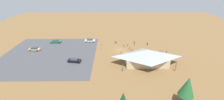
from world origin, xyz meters
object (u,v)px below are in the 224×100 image
bicycle_silver_near_sign (132,50)px  bicycle_purple_lone_east (147,51)px  trash_bin (116,42)px  car_green_end_stall (56,41)px  bike_pavilion (147,56)px  pine_midwest (188,87)px  bicycle_black_lone_west (129,48)px  bicycle_red_yard_center (164,54)px  bicycle_teal_near_porch (124,46)px  bicycle_yellow_back_row (162,51)px  visitor_at_bikes (148,43)px  bicycle_blue_edge_north (134,42)px  car_black_back_corner (74,60)px  bicycle_green_yard_right (134,44)px  bicycle_white_yard_front (127,45)px  car_silver_aisle_side (90,40)px  lot_sign (102,46)px

bicycle_silver_near_sign → bicycle_purple_lone_east: (-5.90, 0.77, -0.01)m
trash_bin → car_green_end_stall: 27.24m
bike_pavilion → bicycle_silver_near_sign: bike_pavilion is taller
pine_midwest → bicycle_black_lone_west: (8.85, -30.49, -4.57)m
bicycle_purple_lone_east → bicycle_red_yard_center: size_ratio=1.07×
bicycle_teal_near_porch → bicycle_yellow_back_row: 15.42m
bicycle_black_lone_west → bicycle_yellow_back_row: 12.71m
car_green_end_stall → visitor_at_bikes: size_ratio=2.67×
trash_bin → bicycle_blue_edge_north: 8.30m
trash_bin → bicycle_teal_near_porch: size_ratio=0.54×
bicycle_purple_lone_east → bicycle_yellow_back_row: size_ratio=0.96×
car_black_back_corner → visitor_at_bikes: bearing=-152.8°
pine_midwest → bicycle_silver_near_sign: (7.93, -28.53, -4.57)m
bicycle_black_lone_west → bike_pavilion: bearing=109.3°
bicycle_green_yard_right → bicycle_white_yard_front: size_ratio=1.07×
bicycle_teal_near_porch → bicycle_blue_edge_north: (-4.94, -4.04, 0.04)m
car_green_end_stall → car_silver_aisle_side: 15.45m
bicycle_black_lone_west → car_black_back_corner: bearing=27.2°
trash_bin → bicycle_yellow_back_row: bearing=151.9°
bike_pavilion → car_black_back_corner: (24.57, -1.65, -2.32)m
trash_bin → pine_midwest: bearing=110.9°
bicycle_black_lone_west → bicycle_white_yard_front: bearing=-83.4°
visitor_at_bikes → bicycle_yellow_back_row: bearing=119.4°
bicycle_yellow_back_row → car_black_back_corner: (32.74, 7.64, 0.31)m
trash_bin → lot_sign: bearing=45.7°
lot_sign → bicycle_black_lone_west: lot_sign is taller
trash_bin → bicycle_purple_lone_east: size_ratio=0.53×
car_silver_aisle_side → visitor_at_bikes: bearing=170.9°
bicycle_teal_near_porch → car_green_end_stall: size_ratio=0.36×
bicycle_green_yard_right → bicycle_silver_near_sign: (1.79, 6.24, 0.02)m
bicycle_blue_edge_north → bicycle_silver_near_sign: bearing=77.1°
lot_sign → trash_bin: bearing=-134.3°
bicycle_white_yard_front → bicycle_yellow_back_row: (-12.82, 6.51, 0.04)m
bicycle_blue_edge_north → bicycle_yellow_back_row: size_ratio=0.84×
trash_bin → car_silver_aisle_side: bearing=-8.4°
car_green_end_stall → visitor_at_bikes: bearing=175.6°
bicycle_red_yard_center → bicycle_white_yard_front: bearing=-34.5°
car_green_end_stall → bicycle_green_yard_right: bearing=174.9°
bicycle_blue_edge_north → bicycle_red_yard_center: bearing=128.8°
bicycle_teal_near_porch → bike_pavilion: bearing=112.9°
bicycle_blue_edge_north → visitor_at_bikes: (-5.47, 2.41, 0.52)m
pine_midwest → bike_pavilion: bearing=-75.9°
bicycle_silver_near_sign → car_black_back_corner: 22.90m
lot_sign → bicycle_blue_edge_north: lot_sign is taller
bicycle_yellow_back_row → bicycle_red_yard_center: bearing=91.9°
bicycle_red_yard_center → bicycle_yellow_back_row: size_ratio=0.89×
bike_pavilion → bicycle_white_yard_front: bearing=-73.6°
bicycle_red_yard_center → bicycle_yellow_back_row: 2.35m
bike_pavilion → bicycle_blue_edge_north: bike_pavilion is taller
bicycle_white_yard_front → car_black_back_corner: bearing=35.4°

